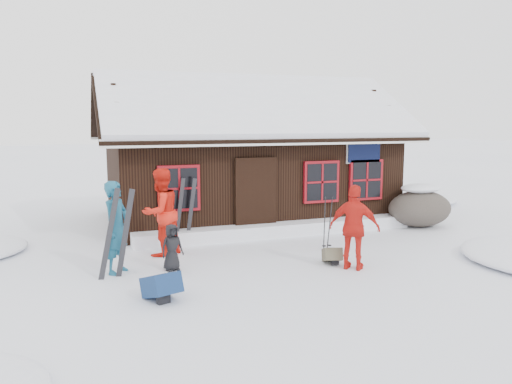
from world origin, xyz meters
TOP-DOWN VIEW (x-y plane):
  - ground at (0.00, 0.00)m, footprint 120.00×120.00m
  - mountain_hut at (1.50, 4.98)m, footprint 8.90×6.09m
  - snow_drift at (1.50, 2.25)m, footprint 7.60×0.60m
  - snow_mounds at (1.65, 1.86)m, footprint 20.60×13.20m
  - skier_teal at (-2.76, 0.35)m, footprint 0.75×0.80m
  - skier_orange_left at (-1.73, 1.38)m, footprint 1.20×1.14m
  - skier_orange_right at (1.76, -1.05)m, footprint 1.03×1.00m
  - skier_crouched at (-1.72, 0.13)m, footprint 0.53×0.42m
  - boulder at (5.71, 1.97)m, footprint 1.88×1.41m
  - ski_pair_left at (-2.77, 0.00)m, footprint 0.73×0.31m
  - ski_pair_right at (-1.01, 2.20)m, footprint 0.59×0.20m
  - ski_poles at (2.01, 0.59)m, footprint 0.23×0.11m
  - backpack_blue at (-2.20, -1.49)m, footprint 0.65×0.76m
  - backpack_olive at (1.54, -0.55)m, footprint 0.50×0.58m

SIDE VIEW (x-z plane):
  - ground at x=0.00m, z-range 0.00..0.00m
  - snow_mounds at x=1.65m, z-range -0.24..0.24m
  - backpack_olive at x=1.54m, z-range 0.00..0.26m
  - backpack_blue at x=-2.20m, z-range 0.00..0.35m
  - snow_drift at x=1.50m, z-range 0.00..0.35m
  - skier_crouched at x=-1.72m, z-range 0.00..0.95m
  - boulder at x=5.71m, z-range 0.00..1.11m
  - ski_poles at x=2.01m, z-range -0.04..1.25m
  - ski_pair_right at x=-1.01m, z-range -0.05..1.63m
  - ski_pair_left at x=-2.77m, z-range -0.04..1.75m
  - skier_orange_right at x=1.76m, z-range 0.00..1.73m
  - skier_teal at x=-2.76m, z-range 0.00..1.83m
  - skier_orange_left at x=-1.73m, z-range 0.00..1.96m
  - mountain_hut at x=1.50m, z-range -0.63..3.79m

